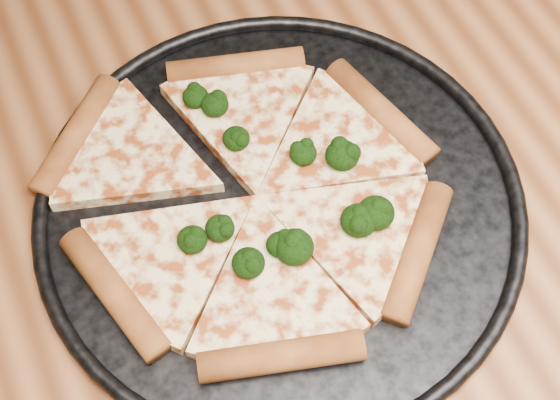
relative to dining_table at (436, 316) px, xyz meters
name	(u,v)px	position (x,y,z in m)	size (l,w,h in m)	color
dining_table	(436,316)	(0.00, 0.00, 0.00)	(1.20, 0.90, 0.75)	#96572E
pizza_pan	(280,205)	(-0.10, 0.11, 0.10)	(0.41, 0.41, 0.02)	black
pizza	(251,195)	(-0.12, 0.13, 0.11)	(0.33, 0.34, 0.02)	#FFDC9C
broccoli_florets	(287,197)	(-0.10, 0.11, 0.12)	(0.17, 0.20, 0.02)	black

